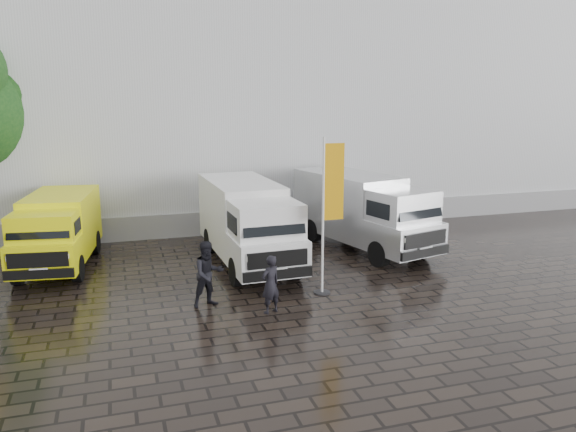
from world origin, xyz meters
The scene contains 10 objects.
ground centered at (0.00, 0.00, 0.00)m, with size 120.00×120.00×0.00m, color black.
exhibition_hall centered at (2.00, 16.00, 6.00)m, with size 44.00×16.00×12.00m, color silver.
hall_plinth centered at (2.00, 7.95, 0.50)m, with size 44.00×0.15×1.00m, color gray.
van_yellow centered at (-8.18, 4.93, 1.22)m, with size 2.04×5.30×2.44m, color #F4F60C, non-canonical shape.
van_white centered at (-1.91, 3.34, 1.41)m, with size 2.17×6.52×2.82m, color white, non-canonical shape.
van_silver centered at (2.74, 3.99, 1.41)m, with size 2.17×6.52×2.82m, color silver, non-canonical shape.
flagpole centered at (-0.31, -0.17, 2.57)m, with size 0.88×0.50×4.65m.
wheelie_bin centered at (6.21, 7.34, 0.56)m, with size 0.67×0.67×1.11m, color black.
person_front centered at (-2.38, -1.21, 0.81)m, with size 0.59×0.39×1.62m, color black.
person_tent centered at (-3.89, -0.20, 0.94)m, with size 0.91×0.71×1.87m, color black.
Camera 1 is at (-6.19, -15.09, 5.81)m, focal length 35.00 mm.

